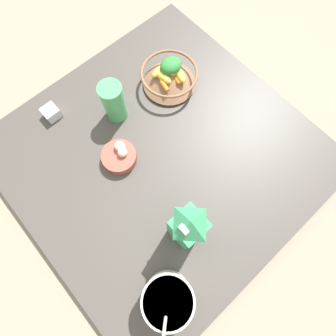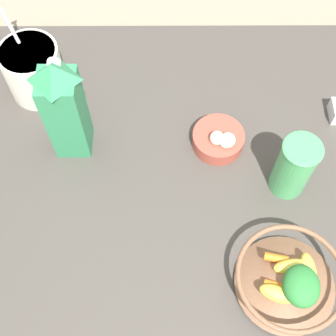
# 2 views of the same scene
# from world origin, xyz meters

# --- Properties ---
(ground_plane) EXTENTS (6.00, 6.00, 0.00)m
(ground_plane) POSITION_xyz_m (0.00, 0.00, 0.00)
(ground_plane) COLOR gray
(countertop) EXTENTS (0.95, 0.95, 0.04)m
(countertop) POSITION_xyz_m (0.00, 0.00, 0.02)
(countertop) COLOR #47423D
(countertop) RESTS_ON ground_plane
(fruit_bowl) EXTENTS (0.20, 0.20, 0.10)m
(fruit_bowl) POSITION_xyz_m (-0.19, 0.20, 0.08)
(fruit_bowl) COLOR brown
(fruit_bowl) RESTS_ON countertop
(milk_carton) EXTENTS (0.07, 0.07, 0.26)m
(milk_carton) POSITION_xyz_m (0.24, -0.12, 0.17)
(milk_carton) COLOR #338C59
(milk_carton) RESTS_ON countertop
(yogurt_tub) EXTENTS (0.14, 0.16, 0.25)m
(yogurt_tub) POSITION_xyz_m (0.34, -0.27, 0.11)
(yogurt_tub) COLOR silver
(yogurt_tub) RESTS_ON countertop
(drinking_cup) EXTENTS (0.08, 0.08, 0.15)m
(drinking_cup) POSITION_xyz_m (-0.22, -0.01, 0.12)
(drinking_cup) COLOR #4CB266
(drinking_cup) RESTS_ON countertop
(spice_jar) EXTENTS (0.05, 0.05, 0.04)m
(spice_jar) POSITION_xyz_m (-0.36, -0.19, 0.05)
(spice_jar) COLOR silver
(spice_jar) RESTS_ON countertop
(garlic_bowl) EXTENTS (0.11, 0.11, 0.07)m
(garlic_bowl) POSITION_xyz_m (-0.08, -0.11, 0.06)
(garlic_bowl) COLOR #B24C3D
(garlic_bowl) RESTS_ON countertop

